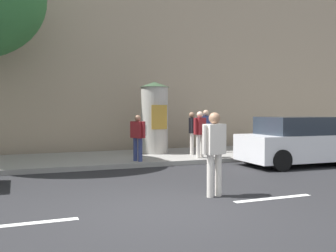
# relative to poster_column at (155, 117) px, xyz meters

# --- Properties ---
(ground_plane) EXTENTS (80.00, 80.00, 0.00)m
(ground_plane) POSITION_rel_poster_column_xyz_m (-2.56, -7.48, -1.53)
(ground_plane) COLOR #232326
(sidewalk_curb) EXTENTS (36.00, 4.00, 0.15)m
(sidewalk_curb) POSITION_rel_poster_column_xyz_m (-2.56, -0.48, -1.45)
(sidewalk_curb) COLOR gray
(sidewalk_curb) RESTS_ON ground_plane
(lane_markings) EXTENTS (25.80, 0.16, 0.01)m
(lane_markings) POSITION_rel_poster_column_xyz_m (-2.56, -7.48, -1.53)
(lane_markings) COLOR silver
(lane_markings) RESTS_ON ground_plane
(building_backdrop) EXTENTS (36.00, 5.00, 11.88)m
(building_backdrop) POSITION_rel_poster_column_xyz_m (-2.56, 4.52, 4.41)
(building_backdrop) COLOR tan
(building_backdrop) RESTS_ON ground_plane
(poster_column) EXTENTS (1.12, 1.12, 2.72)m
(poster_column) POSITION_rel_poster_column_xyz_m (0.00, 0.00, 0.00)
(poster_column) COLOR #B2ADA3
(poster_column) RESTS_ON sidewalk_curb
(pedestrian_in_dark_shirt) EXTENTS (0.61, 0.33, 1.74)m
(pedestrian_in_dark_shirt) POSITION_rel_poster_column_xyz_m (-1.18, -6.88, -0.50)
(pedestrian_in_dark_shirt) COLOR silver
(pedestrian_in_dark_shirt) RESTS_ON ground_plane
(pedestrian_near_pole) EXTENTS (0.54, 0.38, 1.66)m
(pedestrian_near_pole) POSITION_rel_poster_column_xyz_m (1.95, -0.49, -0.42)
(pedestrian_near_pole) COLOR #724C84
(pedestrian_near_pole) RESTS_ON sidewalk_curb
(pedestrian_tallest) EXTENTS (0.53, 0.41, 1.60)m
(pedestrian_tallest) POSITION_rel_poster_column_xyz_m (0.94, -1.97, -0.45)
(pedestrian_tallest) COLOR silver
(pedestrian_tallest) RESTS_ON sidewalk_curb
(pedestrian_with_bag) EXTENTS (0.50, 0.59, 1.49)m
(pedestrian_with_bag) POSITION_rel_poster_column_xyz_m (-1.29, -2.03, -0.50)
(pedestrian_with_bag) COLOR navy
(pedestrian_with_bag) RESTS_ON sidewalk_curb
(pedestrian_in_red_top) EXTENTS (0.39, 0.54, 1.57)m
(pedestrian_in_red_top) POSITION_rel_poster_column_xyz_m (1.14, -0.92, -0.47)
(pedestrian_in_red_top) COLOR silver
(pedestrian_in_red_top) RESTS_ON sidewalk_curb
(pedestrian_in_light_jacket) EXTENTS (0.53, 0.38, 1.57)m
(pedestrian_in_light_jacket) POSITION_rel_poster_column_xyz_m (2.33, 0.51, -0.47)
(pedestrian_in_light_jacket) COLOR #4C4C51
(pedestrian_in_light_jacket) RESTS_ON sidewalk_curb
(parked_car_blue) EXTENTS (4.10, 2.00, 1.58)m
(parked_car_blue) POSITION_rel_poster_column_xyz_m (3.65, -3.86, -0.78)
(parked_car_blue) COLOR silver
(parked_car_blue) RESTS_ON ground_plane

